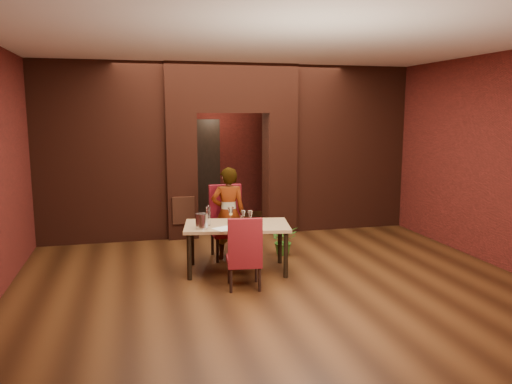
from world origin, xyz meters
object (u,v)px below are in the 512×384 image
at_px(dining_table, 237,248).
at_px(person_seated, 228,213).
at_px(water_bottle, 208,215).
at_px(wine_glass_c, 250,217).
at_px(potted_plant, 284,240).
at_px(chair_far, 228,222).
at_px(chair_near, 244,252).
at_px(wine_glass_a, 231,215).
at_px(wine_bucket, 202,221).
at_px(wine_glass_b, 243,217).

height_order(dining_table, person_seated, person_seated).
relative_size(dining_table, water_bottle, 5.15).
height_order(person_seated, wine_glass_c, person_seated).
xyz_separation_m(wine_glass_c, potted_plant, (0.73, 0.71, -0.57)).
distance_m(dining_table, chair_far, 0.75).
relative_size(chair_near, water_bottle, 3.35).
height_order(chair_near, wine_glass_a, chair_near).
relative_size(dining_table, chair_far, 1.30).
bearing_deg(wine_bucket, wine_glass_b, 20.82).
bearing_deg(wine_bucket, potted_plant, 29.55).
bearing_deg(wine_glass_a, wine_glass_b, -20.38).
xyz_separation_m(wine_glass_a, potted_plant, (0.98, 0.51, -0.58)).
distance_m(dining_table, wine_bucket, 0.72).
bearing_deg(wine_glass_c, chair_near, -110.26).
xyz_separation_m(wine_glass_c, wine_bucket, (-0.72, -0.11, 0.01)).
relative_size(chair_near, wine_bucket, 4.54).
distance_m(chair_near, wine_glass_a, 0.92).
bearing_deg(person_seated, dining_table, 95.64).
distance_m(person_seated, wine_bucket, 0.97).
bearing_deg(chair_far, water_bottle, -123.37).
bearing_deg(chair_near, person_seated, -85.04).
distance_m(chair_far, wine_glass_b, 0.66).
distance_m(chair_near, wine_glass_b, 0.87).
height_order(chair_near, wine_bucket, chair_near).
xyz_separation_m(dining_table, wine_glass_b, (0.12, 0.09, 0.44)).
distance_m(chair_near, wine_bucket, 0.80).
distance_m(dining_table, chair_near, 0.72).
relative_size(person_seated, wine_glass_a, 6.48).
distance_m(chair_far, chair_near, 1.42).
distance_m(person_seated, wine_glass_b, 0.58).
height_order(dining_table, wine_glass_c, wine_glass_c).
height_order(chair_near, water_bottle, water_bottle).
height_order(wine_glass_c, wine_bucket, wine_bucket).
height_order(dining_table, wine_glass_a, wine_glass_a).
xyz_separation_m(chair_near, water_bottle, (-0.36, 0.75, 0.36)).
distance_m(chair_far, potted_plant, 0.98).
bearing_deg(chair_far, chair_near, -93.83).
relative_size(person_seated, water_bottle, 5.04).
xyz_separation_m(dining_table, wine_bucket, (-0.53, -0.15, 0.46)).
bearing_deg(potted_plant, water_bottle, -154.77).
bearing_deg(wine_glass_b, water_bottle, -174.45).
xyz_separation_m(chair_near, wine_glass_c, (0.25, 0.66, 0.31)).
xyz_separation_m(wine_glass_b, wine_glass_c, (0.07, -0.13, 0.01)).
distance_m(wine_glass_a, potted_plant, 1.25).
bearing_deg(water_bottle, potted_plant, 25.23).
height_order(wine_glass_b, water_bottle, water_bottle).
height_order(dining_table, water_bottle, water_bottle).
bearing_deg(chair_near, chair_far, -85.26).
bearing_deg(wine_glass_b, chair_far, 100.18).
bearing_deg(person_seated, chair_near, 93.34).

